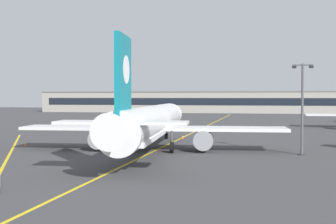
{
  "coord_description": "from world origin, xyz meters",
  "views": [
    {
      "loc": [
        10.98,
        -38.53,
        6.5
      ],
      "look_at": [
        1.58,
        9.14,
        4.77
      ],
      "focal_mm": 46.42,
      "sensor_mm": 36.0,
      "label": 1
    }
  ],
  "objects": [
    {
      "name": "taxiway_centreline",
      "position": [
        0.0,
        30.0,
        0.0
      ],
      "size": [
        6.19,
        179.91,
        0.01
      ],
      "primitive_type": "cube",
      "rotation": [
        0.0,
        0.0,
        -0.03
      ],
      "color": "yellow",
      "rests_on": "ground"
    },
    {
      "name": "safety_cone_by_port_wing",
      "position": [
        -18.19,
        13.2,
        0.26
      ],
      "size": [
        0.44,
        0.44,
        0.55
      ],
      "color": "orange",
      "rests_on": "ground"
    },
    {
      "name": "taxiway_lead_in_stripe",
      "position": [
        -14.0,
        2.0,
        0.0
      ],
      "size": [
        28.05,
        53.32,
        0.01
      ],
      "primitive_type": "cube",
      "rotation": [
        0.0,
        0.0,
        0.48
      ],
      "color": "yellow",
      "rests_on": "ground"
    },
    {
      "name": "safety_cone_by_nose_gear",
      "position": [
        0.25,
        27.53,
        0.26
      ],
      "size": [
        0.44,
        0.44,
        0.55
      ],
      "color": "orange",
      "rests_on": "ground"
    },
    {
      "name": "ground_plane",
      "position": [
        0.0,
        0.0,
        0.0
      ],
      "size": [
        400.0,
        400.0,
        0.0
      ],
      "primitive_type": "plane",
      "color": "#3D3D3F"
    },
    {
      "name": "apron_lamp_post",
      "position": [
        16.3,
        11.49,
        5.35
      ],
      "size": [
        2.24,
        0.9,
        10.13
      ],
      "color": "#515156",
      "rests_on": "ground"
    },
    {
      "name": "terminal_building",
      "position": [
        1.15,
        136.41,
        4.33
      ],
      "size": [
        155.48,
        12.4,
        8.65
      ],
      "color": "#9E998E",
      "rests_on": "ground"
    },
    {
      "name": "airliner_foreground",
      "position": [
        -0.96,
        12.03,
        3.37
      ],
      "size": [
        32.28,
        41.53,
        11.65
      ],
      "color": "white",
      "rests_on": "ground"
    }
  ]
}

